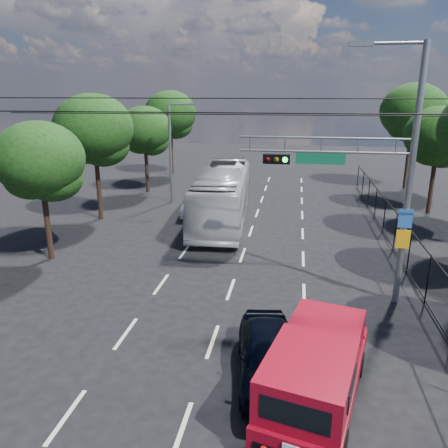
% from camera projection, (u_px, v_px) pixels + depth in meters
% --- Properties ---
extents(ground, '(120.00, 120.00, 0.00)m').
position_uv_depth(ground, '(182.00, 431.00, 10.55)').
color(ground, black).
rests_on(ground, ground).
extents(lane_markings, '(6.12, 38.00, 0.01)m').
position_uv_depth(lane_markings, '(247.00, 242.00, 23.76)').
color(lane_markings, beige).
rests_on(lane_markings, ground).
extents(signal_mast, '(6.43, 0.39, 9.50)m').
position_uv_depth(signal_mast, '(376.00, 167.00, 15.74)').
color(signal_mast, slate).
rests_on(signal_mast, ground).
extents(streetlight_left, '(2.09, 0.22, 7.08)m').
position_uv_depth(streetlight_left, '(173.00, 149.00, 31.15)').
color(streetlight_left, slate).
rests_on(streetlight_left, ground).
extents(utility_wires, '(22.00, 5.04, 0.74)m').
position_uv_depth(utility_wires, '(235.00, 108.00, 16.78)').
color(utility_wires, black).
rests_on(utility_wires, ground).
extents(fence_right, '(0.06, 34.03, 2.00)m').
position_uv_depth(fence_right, '(403.00, 243.00, 20.55)').
color(fence_right, black).
rests_on(fence_right, ground).
extents(tree_right_d, '(4.32, 4.32, 7.02)m').
position_uv_depth(tree_right_d, '(438.00, 140.00, 28.14)').
color(tree_right_d, black).
rests_on(tree_right_d, ground).
extents(tree_right_e, '(5.28, 5.28, 8.58)m').
position_uv_depth(tree_right_e, '(413.00, 116.00, 35.34)').
color(tree_right_e, black).
rests_on(tree_right_e, ground).
extents(tree_left_b, '(4.08, 4.08, 6.63)m').
position_uv_depth(tree_left_b, '(41.00, 166.00, 20.11)').
color(tree_left_b, black).
rests_on(tree_left_b, ground).
extents(tree_left_c, '(4.80, 4.80, 7.80)m').
position_uv_depth(tree_left_c, '(95.00, 134.00, 26.57)').
color(tree_left_c, black).
rests_on(tree_left_c, ground).
extents(tree_left_d, '(4.20, 4.20, 6.83)m').
position_uv_depth(tree_left_d, '(145.00, 133.00, 34.26)').
color(tree_left_d, black).
rests_on(tree_left_d, ground).
extents(tree_left_e, '(4.92, 4.92, 7.99)m').
position_uv_depth(tree_left_e, '(171.00, 117.00, 41.60)').
color(tree_left_e, black).
rests_on(tree_left_e, ground).
extents(red_pickup, '(3.16, 5.73, 2.03)m').
position_uv_depth(red_pickup, '(317.00, 368.00, 11.15)').
color(red_pickup, black).
rests_on(red_pickup, ground).
extents(navy_hatchback, '(2.25, 4.42, 1.44)m').
position_uv_depth(navy_hatchback, '(268.00, 354.00, 12.39)').
color(navy_hatchback, black).
rests_on(navy_hatchback, ground).
extents(white_bus, '(3.57, 12.10, 3.33)m').
position_uv_depth(white_bus, '(223.00, 195.00, 27.25)').
color(white_bus, silver).
rests_on(white_bus, ground).
extents(white_van, '(1.62, 4.30, 1.40)m').
position_uv_depth(white_van, '(198.00, 204.00, 29.01)').
color(white_van, white).
rests_on(white_van, ground).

